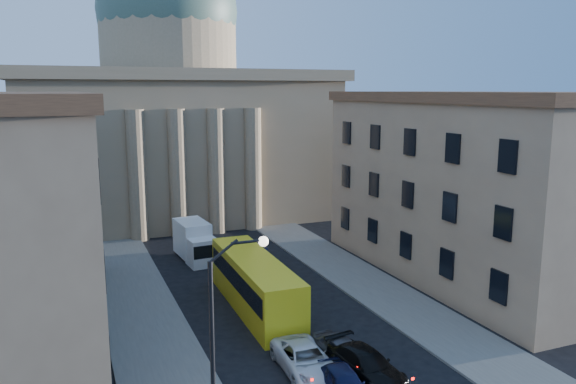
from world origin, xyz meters
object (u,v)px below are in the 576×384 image
Objects in this scene: street_lamp at (224,322)px; city_bus at (255,282)px; box_truck at (195,242)px; car_left_near at (344,384)px.

street_lamp is 14.92m from city_bus.
box_truck is at bearing 79.99° from street_lamp.
street_lamp is 7.71m from car_left_near.
street_lamp reaches higher than city_bus.
city_bus reaches higher than box_truck.
box_truck is at bearing 98.37° from car_left_near.
car_left_near is at bearing -87.46° from city_bus.
car_left_near is at bearing 8.18° from street_lamp.
street_lamp is at bearing -112.66° from city_bus.
street_lamp is at bearing -166.99° from car_left_near.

